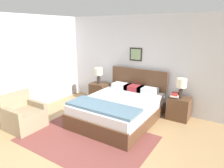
% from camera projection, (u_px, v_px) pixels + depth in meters
% --- Properties ---
extents(ground_plane, '(16.00, 16.00, 0.00)m').
position_uv_depth(ground_plane, '(69.00, 165.00, 3.39)').
color(ground_plane, tan).
extents(wall_back, '(7.58, 0.09, 2.60)m').
position_uv_depth(wall_back, '(146.00, 63.00, 5.58)').
color(wall_back, silver).
rests_on(wall_back, ground_plane).
extents(wall_left, '(0.08, 5.51, 2.60)m').
position_uv_depth(wall_left, '(37.00, 63.00, 5.63)').
color(wall_left, silver).
rests_on(wall_left, ground_plane).
extents(area_rug_main, '(2.62, 1.84, 0.01)m').
position_uv_depth(area_rug_main, '(87.00, 139.00, 4.19)').
color(area_rug_main, brown).
rests_on(area_rug_main, ground_plane).
extents(bed, '(1.69, 2.19, 1.13)m').
position_uv_depth(bed, '(119.00, 108.00, 5.00)').
color(bed, brown).
rests_on(bed, ground_plane).
extents(armchair, '(0.74, 0.75, 0.81)m').
position_uv_depth(armchair, '(23.00, 116.00, 4.60)').
color(armchair, '#998466').
rests_on(armchair, ground_plane).
extents(nightstand_near_window, '(0.53, 0.47, 0.57)m').
position_uv_depth(nightstand_near_window, '(99.00, 92.00, 6.35)').
color(nightstand_near_window, brown).
rests_on(nightstand_near_window, ground_plane).
extents(nightstand_by_door, '(0.53, 0.47, 0.57)m').
position_uv_depth(nightstand_by_door, '(179.00, 108.00, 5.06)').
color(nightstand_by_door, brown).
rests_on(nightstand_by_door, ground_plane).
extents(table_lamp_near_window, '(0.25, 0.25, 0.50)m').
position_uv_depth(table_lamp_near_window, '(99.00, 73.00, 6.19)').
color(table_lamp_near_window, '#2D2823').
rests_on(table_lamp_near_window, nightstand_near_window).
extents(table_lamp_by_door, '(0.25, 0.25, 0.50)m').
position_uv_depth(table_lamp_by_door, '(181.00, 85.00, 4.88)').
color(table_lamp_by_door, '#2D2823').
rests_on(table_lamp_by_door, nightstand_by_door).
extents(book_thick_bottom, '(0.21, 0.22, 0.03)m').
position_uv_depth(book_thick_bottom, '(175.00, 97.00, 5.00)').
color(book_thick_bottom, '#232328').
rests_on(book_thick_bottom, nightstand_by_door).
extents(book_hardcover_middle, '(0.25, 0.31, 0.04)m').
position_uv_depth(book_hardcover_middle, '(175.00, 95.00, 4.99)').
color(book_hardcover_middle, silver).
rests_on(book_hardcover_middle, book_thick_bottom).
extents(book_novel_upper, '(0.17, 0.25, 0.04)m').
position_uv_depth(book_novel_upper, '(175.00, 94.00, 4.98)').
color(book_novel_upper, '#B7332D').
rests_on(book_novel_upper, book_hardcover_middle).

